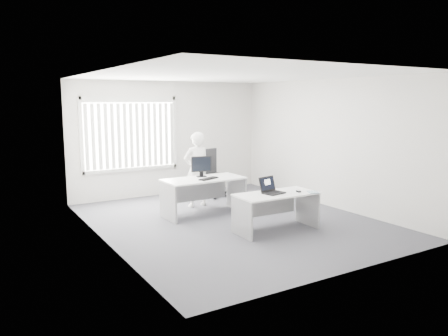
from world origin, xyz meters
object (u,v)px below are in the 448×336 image
desk_far (204,188)px  monitor (201,167)px  office_chair (215,182)px  person (197,169)px  desk_near (276,204)px  laptop (274,186)px

desk_far → monitor: 0.47m
office_chair → person: 1.18m
desk_near → desk_far: desk_far is taller
desk_far → person: bearing=72.2°
desk_near → monitor: bearing=107.2°
laptop → monitor: monitor is taller
person → desk_far: bearing=75.4°
desk_near → monitor: monitor is taller
desk_far → person: person is taller
desk_near → monitor: 1.99m
person → monitor: bearing=74.7°
person → laptop: (0.32, -2.38, 0.01)m
desk_near → laptop: size_ratio=4.05×
desk_near → laptop: bearing=178.2°
desk_far → laptop: (0.53, -1.66, 0.29)m
desk_far → laptop: bearing=-73.8°
desk_far → monitor: monitor is taller
person → monitor: (-0.16, -0.53, 0.15)m
desk_near → laptop: laptop is taller
laptop → desk_near: bearing=-13.6°
person → laptop: 2.40m
monitor → desk_far: bearing=-90.9°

